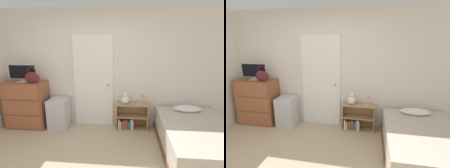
% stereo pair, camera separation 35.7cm
% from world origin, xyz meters
% --- Properties ---
extents(wall_back, '(10.00, 0.06, 2.55)m').
position_xyz_m(wall_back, '(0.00, 1.98, 1.27)').
color(wall_back, silver).
rests_on(wall_back, ground_plane).
extents(door_closed, '(0.86, 0.09, 2.02)m').
position_xyz_m(door_closed, '(0.00, 1.93, 1.01)').
color(door_closed, white).
rests_on(door_closed, ground_plane).
extents(dresser, '(0.88, 0.45, 1.03)m').
position_xyz_m(dresser, '(-1.47, 1.70, 0.52)').
color(dresser, brown).
rests_on(dresser, ground_plane).
extents(tv, '(0.60, 0.16, 0.37)m').
position_xyz_m(tv, '(-1.47, 1.69, 1.23)').
color(tv, '#B7B7BC').
rests_on(tv, dresser).
extents(handbag, '(0.31, 0.10, 0.34)m').
position_xyz_m(handbag, '(-1.20, 1.57, 1.15)').
color(handbag, '#591E23').
rests_on(handbag, dresser).
extents(storage_bin, '(0.40, 0.43, 0.65)m').
position_xyz_m(storage_bin, '(-0.75, 1.71, 0.33)').
color(storage_bin, silver).
rests_on(storage_bin, ground_plane).
extents(bookshelf, '(0.68, 0.27, 0.57)m').
position_xyz_m(bookshelf, '(0.81, 1.80, 0.22)').
color(bookshelf, tan).
rests_on(bookshelf, ground_plane).
extents(teddy_bear, '(0.18, 0.18, 0.27)m').
position_xyz_m(teddy_bear, '(0.70, 1.79, 0.68)').
color(teddy_bear, silver).
rests_on(teddy_bear, bookshelf).
extents(desk_lamp, '(0.11, 0.11, 0.27)m').
position_xyz_m(desk_lamp, '(1.06, 1.76, 0.76)').
color(desk_lamp, '#B2B2B7').
rests_on(desk_lamp, bookshelf).
extents(bed, '(1.23, 1.81, 0.61)m').
position_xyz_m(bed, '(1.96, 1.04, 0.25)').
color(bed, brown).
rests_on(bed, ground_plane).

